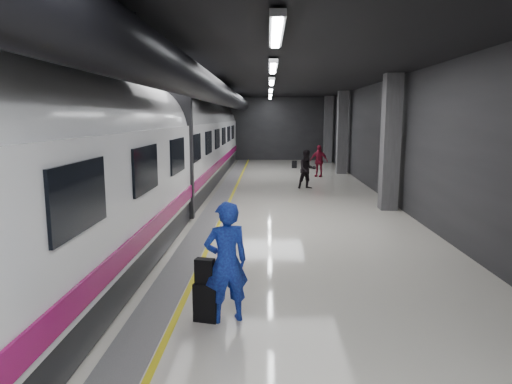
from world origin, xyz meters
TOP-DOWN VIEW (x-y plane):
  - ground at (0.00, 0.00)m, footprint 40.00×40.00m
  - platform_hall at (-0.29, 0.96)m, footprint 10.02×40.02m
  - train at (-3.25, -0.00)m, footprint 3.05×38.00m
  - traveler_main at (-0.14, -6.72)m, footprint 0.80×0.66m
  - suitcase_main at (-0.45, -6.72)m, footprint 0.41×0.31m
  - shoulder_bag at (-0.47, -6.72)m, footprint 0.32×0.21m
  - traveler_far_a at (2.18, 6.44)m, footprint 0.96×0.84m
  - traveler_far_b at (3.14, 10.55)m, footprint 1.05×0.79m
  - suitcase_far at (2.10, 14.61)m, footprint 0.32×0.22m

SIDE VIEW (x-z plane):
  - ground at x=0.00m, z-range 0.00..0.00m
  - suitcase_far at x=2.10m, z-range 0.00..0.45m
  - suitcase_main at x=-0.45m, z-range 0.00..0.60m
  - shoulder_bag at x=-0.47m, z-range 0.60..0.98m
  - traveler_far_b at x=3.14m, z-range 0.00..1.66m
  - traveler_far_a at x=2.18m, z-range 0.00..1.69m
  - traveler_main at x=-0.14m, z-range 0.00..1.87m
  - train at x=-3.25m, z-range 0.04..4.09m
  - platform_hall at x=-0.29m, z-range 1.28..5.79m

